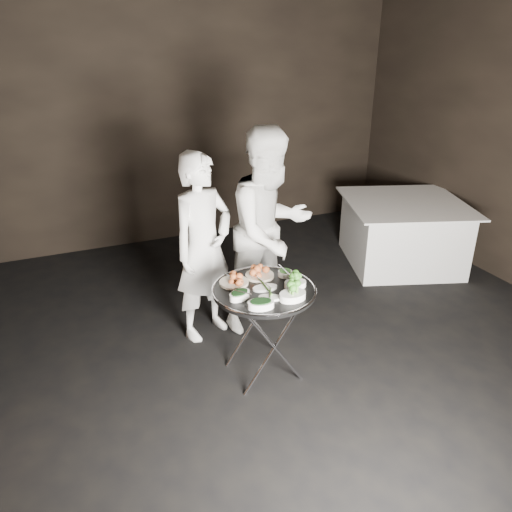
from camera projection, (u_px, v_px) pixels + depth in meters
name	position (u px, v px, depth m)	size (l,w,h in m)	color
floor	(293.00, 406.00, 3.64)	(6.00, 7.00, 0.05)	black
wall_back	(162.00, 120.00, 5.96)	(6.00, 0.05, 3.00)	black
tray_stand	(264.00, 328.00, 3.79)	(0.50, 0.42, 0.73)	silver
serving_tray	(264.00, 290.00, 3.65)	(0.77, 0.77, 0.04)	black
potato_plate_a	(234.00, 279.00, 3.71)	(0.23, 0.23, 0.08)	beige
potato_plate_b	(260.00, 272.00, 3.82)	(0.22, 0.22, 0.08)	beige
greens_bowl	(285.00, 272.00, 3.83)	(0.11, 0.11, 0.06)	white
asparagus_plate_a	(265.00, 287.00, 3.64)	(0.19, 0.12, 0.04)	white
asparagus_plate_b	(270.00, 297.00, 3.51)	(0.19, 0.15, 0.03)	white
spinach_bowl_a	(240.00, 294.00, 3.51)	(0.20, 0.17, 0.07)	white
spinach_bowl_b	(261.00, 303.00, 3.39)	(0.20, 0.16, 0.08)	white
broccoli_bowl_a	(295.00, 283.00, 3.67)	(0.18, 0.13, 0.07)	white
broccoli_bowl_b	(293.00, 294.00, 3.49)	(0.21, 0.16, 0.08)	white
serving_utensils	(262.00, 278.00, 3.69)	(0.59, 0.43, 0.01)	silver
waiter_left	(203.00, 248.00, 4.17)	(0.59, 0.39, 1.63)	white
waiter_right	(271.00, 230.00, 4.31)	(0.87, 0.68, 1.79)	white
dining_table	(402.00, 232.00, 5.69)	(1.29, 1.29, 0.74)	white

